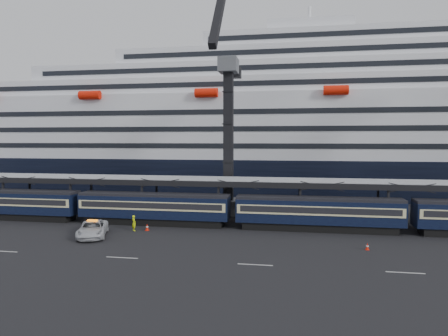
{
  "coord_description": "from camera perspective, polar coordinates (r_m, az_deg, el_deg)",
  "views": [
    {
      "loc": [
        -10.99,
        -37.11,
        10.6
      ],
      "look_at": [
        -19.09,
        10.0,
        7.19
      ],
      "focal_mm": 32.0,
      "sensor_mm": 36.0,
      "label": 1
    }
  ],
  "objects": [
    {
      "name": "pickup_truck",
      "position": [
        46.33,
        -18.26,
        -8.27
      ],
      "size": [
        4.81,
        6.79,
        1.72
      ],
      "primitive_type": "imported",
      "rotation": [
        0.0,
        0.0,
        0.35
      ],
      "color": "silver",
      "rests_on": "ground"
    },
    {
      "name": "traffic_cone_c",
      "position": [
        47.92,
        -10.94,
        -8.27
      ],
      "size": [
        0.42,
        0.42,
        0.83
      ],
      "color": "red",
      "rests_on": "ground"
    },
    {
      "name": "worker",
      "position": [
        47.99,
        -12.75,
        -7.68
      ],
      "size": [
        0.78,
        0.77,
        1.81
      ],
      "primitive_type": "imported",
      "rotation": [
        0.0,
        0.0,
        2.38
      ],
      "color": "#E5FF0D",
      "rests_on": "ground"
    },
    {
      "name": "traffic_cone_d",
      "position": [
        41.47,
        19.8,
        -10.48
      ],
      "size": [
        0.35,
        0.35,
        0.7
      ],
      "color": "red",
      "rests_on": "ground"
    },
    {
      "name": "train",
      "position": [
        48.27,
        17.25,
        -6.13
      ],
      "size": [
        133.05,
        3.0,
        4.05
      ],
      "color": "black",
      "rests_on": "ground"
    },
    {
      "name": "canopy",
      "position": [
        52.55,
        21.79,
        -2.06
      ],
      "size": [
        130.0,
        6.25,
        5.53
      ],
      "color": "#96999D",
      "rests_on": "ground"
    },
    {
      "name": "traffic_cone_b",
      "position": [
        51.15,
        -19.43,
        -7.69
      ],
      "size": [
        0.37,
        0.37,
        0.75
      ],
      "color": "red",
      "rests_on": "ground"
    },
    {
      "name": "crane_dark_near",
      "position": [
        56.44,
        0.57,
        5.42
      ],
      "size": [
        4.5,
        17.75,
        35.08
      ],
      "color": "#4D5055",
      "rests_on": "ground"
    },
    {
      "name": "cruise_ship",
      "position": [
        83.7,
        16.62,
        5.1
      ],
      "size": [
        214.09,
        28.84,
        34.0
      ],
      "color": "black",
      "rests_on": "ground"
    },
    {
      "name": "ground",
      "position": [
        40.13,
        25.83,
        -11.65
      ],
      "size": [
        260.0,
        260.0,
        0.0
      ],
      "primitive_type": "plane",
      "color": "black",
      "rests_on": "ground"
    }
  ]
}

